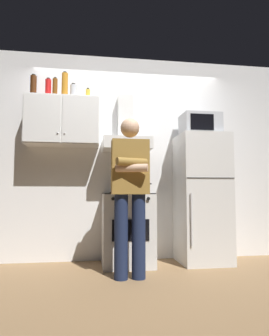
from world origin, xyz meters
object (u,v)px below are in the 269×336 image
range_hood (126,136)px  bottle_rum_dark (33,86)px  refrigerator (202,198)px  person_standing (130,189)px  bottle_beer_brown (55,88)px  bottle_soda_red (48,89)px  bottle_spice_jar (88,95)px  stove_oven (127,229)px  upper_cabinet (63,122)px  bottle_liquor_amber (65,85)px  microwave (200,125)px  cooking_pot (140,187)px  bottle_canister_steel (73,92)px

range_hood → bottle_rum_dark: (-1.16, -0.02, 0.58)m
refrigerator → person_standing: size_ratio=0.98×
bottle_beer_brown → bottle_soda_red: size_ratio=1.01×
bottle_rum_dark → bottle_beer_brown: bearing=8.2°
bottle_spice_jar → bottle_beer_brown: 0.41m
bottle_spice_jar → bottle_rum_dark: bearing=-175.2°
stove_oven → person_standing: person_standing is taller
refrigerator → bottle_spice_jar: (-1.44, 0.16, 1.32)m
upper_cabinet → stove_oven: (0.80, -0.13, -1.32)m
bottle_beer_brown → bottle_liquor_amber: 0.13m
range_hood → bottle_spice_jar: size_ratio=4.83×
upper_cabinet → range_hood: bearing=0.1°
bottle_soda_red → upper_cabinet: bearing=-12.4°
stove_oven → microwave: bearing=1.2°
bottle_beer_brown → cooking_pot: bearing=-14.0°
microwave → bottle_beer_brown: size_ratio=1.80×
upper_cabinet → refrigerator: (1.75, -0.12, -0.95)m
cooking_pot → bottle_soda_red: (-1.12, 0.29, 1.24)m
microwave → cooking_pot: size_ratio=1.66×
range_hood → microwave: bearing=-6.5°
microwave → bottle_spice_jar: size_ratio=3.09×
upper_cabinet → bottle_spice_jar: (0.31, 0.03, 0.37)m
range_hood → bottle_canister_steel: bearing=179.7°
upper_cabinet → bottle_spice_jar: size_ratio=5.79×
bottle_rum_dark → bottle_spice_jar: bearing=4.8°
refrigerator → bottle_soda_red: size_ratio=6.09×
cooking_pot → bottle_rum_dark: size_ratio=1.05×
range_hood → bottle_canister_steel: bottle_canister_steel is taller
bottle_spice_jar → bottle_canister_steel: 0.19m
upper_cabinet → microwave: upper_cabinet is taller
cooking_pot → refrigerator: bearing=8.3°
bottle_spice_jar → stove_oven: bearing=-17.7°
range_hood → cooking_pot: size_ratio=2.59×
cooking_pot → bottle_liquor_amber: bottle_liquor_amber is taller
cooking_pot → bottle_beer_brown: bottle_beer_brown is taller
upper_cabinet → stove_oven: upper_cabinet is taller
bottle_rum_dark → bottle_liquor_amber: bearing=1.2°
cooking_pot → bottle_canister_steel: size_ratio=1.48×
upper_cabinet → bottle_canister_steel: (0.12, 0.00, 0.39)m
person_standing → bottle_canister_steel: bottle_canister_steel is taller
microwave → bottle_rum_dark: bottle_rum_dark is taller
stove_oven → microwave: 1.62m
person_standing → bottle_liquor_amber: bottle_liquor_amber is taller
stove_oven → cooking_pot: bearing=-42.5°
microwave → cooking_pot: microwave is taller
person_standing → bottle_rum_dark: (-1.11, 0.71, 1.28)m
stove_oven → bottle_liquor_amber: (-0.78, 0.11, 1.78)m
refrigerator → bottle_spice_jar: 1.96m
microwave → bottle_canister_steel: size_ratio=2.45×
refrigerator → microwave: size_ratio=3.33×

